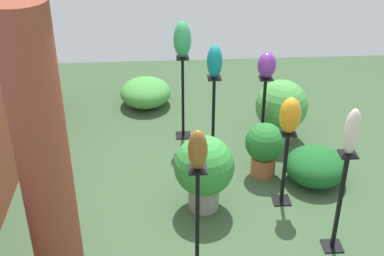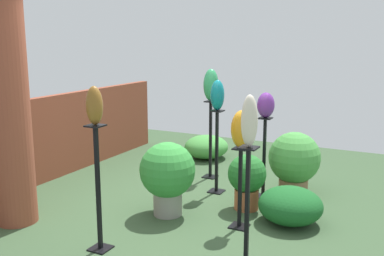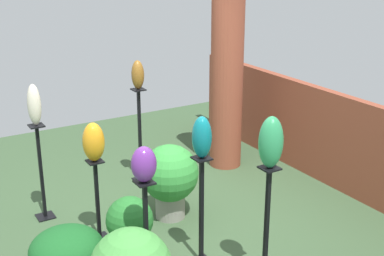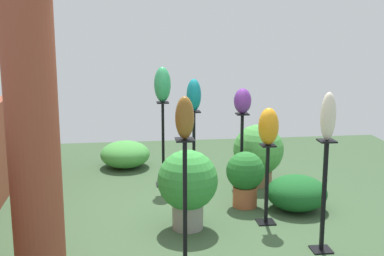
{
  "view_description": "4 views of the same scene",
  "coord_description": "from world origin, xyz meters",
  "views": [
    {
      "loc": [
        -4.97,
        0.56,
        3.8
      ],
      "look_at": [
        0.16,
        0.24,
        0.81
      ],
      "focal_mm": 50.0,
      "sensor_mm": 36.0,
      "label": 1
    },
    {
      "loc": [
        -4.61,
        -2.42,
        2.09
      ],
      "look_at": [
        0.21,
        0.03,
        0.99
      ],
      "focal_mm": 42.0,
      "sensor_mm": 36.0,
      "label": 2
    },
    {
      "loc": [
        4.69,
        -2.51,
        3.03
      ],
      "look_at": [
        0.16,
        0.21,
        1.2
      ],
      "focal_mm": 50.0,
      "sensor_mm": 36.0,
      "label": 3
    },
    {
      "loc": [
        -5.74,
        0.78,
        2.31
      ],
      "look_at": [
        0.23,
        0.03,
        1.04
      ],
      "focal_mm": 50.0,
      "sensor_mm": 36.0,
      "label": 4
    }
  ],
  "objects": [
    {
      "name": "ground_plane",
      "position": [
        0.0,
        0.0,
        0.0
      ],
      "size": [
        8.0,
        8.0,
        0.0
      ],
      "primitive_type": "plane",
      "color": "#385133"
    },
    {
      "name": "brick_wall_back",
      "position": [
        0.0,
        2.39,
        0.62
      ],
      "size": [
        5.6,
        0.12,
        1.25
      ],
      "primitive_type": "cube",
      "color": "brown",
      "rests_on": "ground"
    },
    {
      "name": "brick_pillar",
      "position": [
        -1.19,
        1.57,
        1.34
      ],
      "size": [
        0.45,
        0.45,
        2.69
      ],
      "primitive_type": "cylinder",
      "color": "brown",
      "rests_on": "ground"
    },
    {
      "name": "pedestal_teal",
      "position": [
        0.78,
        -0.06,
        0.52
      ],
      "size": [
        0.2,
        0.2,
        1.14
      ],
      "color": "black",
      "rests_on": "ground"
    },
    {
      "name": "pedestal_violet",
      "position": [
        0.86,
        -0.7,
        0.49
      ],
      "size": [
        0.2,
        0.2,
        1.08
      ],
      "color": "black",
      "rests_on": "ground"
    },
    {
      "name": "pedestal_jade",
      "position": [
        1.34,
        0.29,
        0.53
      ],
      "size": [
        0.2,
        0.2,
        1.17
      ],
      "color": "black",
      "rests_on": "ground"
    },
    {
      "name": "pedestal_amber",
      "position": [
        -0.18,
        -0.76,
        0.41
      ],
      "size": [
        0.2,
        0.2,
        0.91
      ],
      "color": "black",
      "rests_on": "ground"
    },
    {
      "name": "pedestal_ivory",
      "position": [
        -0.96,
        -1.12,
        0.52
      ],
      "size": [
        0.2,
        0.2,
        1.14
      ],
      "color": "black",
      "rests_on": "ground"
    },
    {
      "name": "pedestal_bronze",
      "position": [
        -1.31,
        0.29,
        0.58
      ],
      "size": [
        0.2,
        0.2,
        1.27
      ],
      "color": "black",
      "rests_on": "ground"
    },
    {
      "name": "art_vase_teal",
      "position": [
        0.78,
        -0.06,
        1.34
      ],
      "size": [
        0.2,
        0.18,
        0.4
      ],
      "primitive_type": "ellipsoid",
      "color": "#0F727A",
      "rests_on": "pedestal_teal"
    },
    {
      "name": "art_vase_violet",
      "position": [
        0.86,
        -0.7,
        1.24
      ],
      "size": [
        0.21,
        0.23,
        0.32
      ],
      "primitive_type": "ellipsoid",
      "color": "#6B2D8C",
      "rests_on": "pedestal_violet"
    },
    {
      "name": "art_vase_jade",
      "position": [
        1.34,
        0.29,
        1.4
      ],
      "size": [
        0.21,
        0.22,
        0.47
      ],
      "primitive_type": "ellipsoid",
      "color": "#2D9356",
      "rests_on": "pedestal_jade"
    },
    {
      "name": "art_vase_amber",
      "position": [
        -0.18,
        -0.76,
        1.12
      ],
      "size": [
        0.22,
        0.23,
        0.41
      ],
      "primitive_type": "ellipsoid",
      "color": "orange",
      "rests_on": "pedestal_amber"
    },
    {
      "name": "art_vase_ivory",
      "position": [
        -0.96,
        -1.12,
        1.37
      ],
      "size": [
        0.14,
        0.15,
        0.47
      ],
      "primitive_type": "ellipsoid",
      "color": "beige",
      "rests_on": "pedestal_ivory"
    },
    {
      "name": "art_vase_bronze",
      "position": [
        -1.31,
        0.29,
        1.46
      ],
      "size": [
        0.16,
        0.16,
        0.37
      ],
      "primitive_type": "ellipsoid",
      "color": "brown",
      "rests_on": "pedestal_bronze"
    },
    {
      "name": "potted_plant_walkway_edge",
      "position": [
        0.38,
        -0.64,
        0.4
      ],
      "size": [
        0.47,
        0.47,
        0.69
      ],
      "color": "#B25B38",
      "rests_on": "ground"
    },
    {
      "name": "potted_plant_front_left",
      "position": [
        -0.22,
        0.14,
        0.51
      ],
      "size": [
        0.66,
        0.66,
        0.88
      ],
      "color": "gray",
      "rests_on": "ground"
    },
    {
      "name": "foliage_bed_west",
      "position": [
        0.19,
        -1.24,
        0.21
      ],
      "size": [
        0.72,
        0.73,
        0.42
      ],
      "primitive_type": "ellipsoid",
      "color": "#195923",
      "rests_on": "ground"
    }
  ]
}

